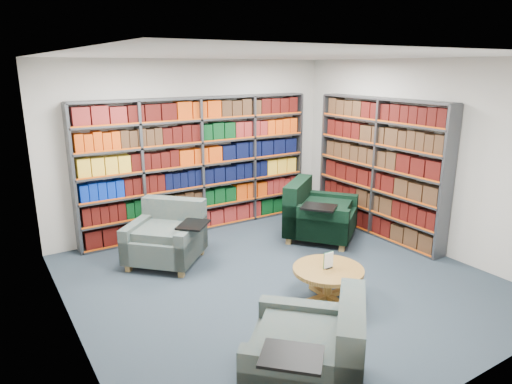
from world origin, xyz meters
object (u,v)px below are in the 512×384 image
chair_green_right (315,216)px  chair_teal_front (316,356)px  chair_teal_left (168,238)px  coffee_table (328,274)px

chair_green_right → chair_teal_front: bearing=-129.3°
chair_teal_left → coffee_table: (1.17, -2.08, -0.03)m
chair_teal_front → chair_teal_left: bearing=90.2°
chair_teal_left → coffee_table: 2.38m
chair_green_right → coffee_table: size_ratio=1.69×
chair_teal_left → chair_green_right: size_ratio=0.93×
chair_green_right → chair_teal_front: (-2.32, -2.83, -0.03)m
chair_green_right → chair_teal_front: chair_green_right is taller
chair_teal_left → chair_green_right: (2.33, -0.42, 0.03)m
chair_teal_left → chair_green_right: bearing=-10.2°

